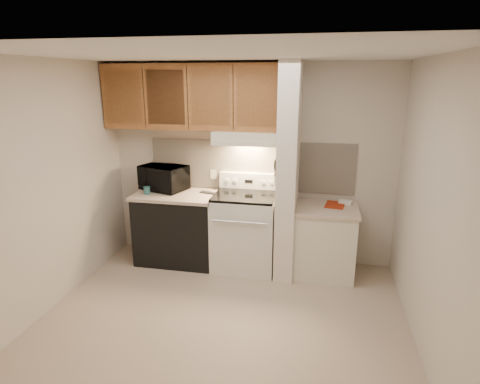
# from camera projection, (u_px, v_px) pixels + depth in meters

# --- Properties ---
(floor) EXTENTS (3.60, 3.60, 0.00)m
(floor) POSITION_uv_depth(u_px,v_px,m) (224.00, 317.00, 4.02)
(floor) COLOR tan
(floor) RESTS_ON ground
(ceiling) EXTENTS (3.60, 3.60, 0.00)m
(ceiling) POSITION_uv_depth(u_px,v_px,m) (220.00, 54.00, 3.33)
(ceiling) COLOR white
(ceiling) RESTS_ON wall_back
(wall_back) EXTENTS (3.60, 2.50, 0.02)m
(wall_back) POSITION_uv_depth(u_px,v_px,m) (250.00, 164.00, 5.09)
(wall_back) COLOR beige
(wall_back) RESTS_ON floor
(wall_left) EXTENTS (0.02, 3.00, 2.50)m
(wall_left) POSITION_uv_depth(u_px,v_px,m) (48.00, 187.00, 4.01)
(wall_left) COLOR beige
(wall_left) RESTS_ON floor
(wall_right) EXTENTS (0.02, 3.00, 2.50)m
(wall_right) POSITION_uv_depth(u_px,v_px,m) (432.00, 210.00, 3.33)
(wall_right) COLOR beige
(wall_right) RESTS_ON floor
(backsplash) EXTENTS (2.60, 0.02, 0.63)m
(backsplash) POSITION_uv_depth(u_px,v_px,m) (250.00, 166.00, 5.08)
(backsplash) COLOR beige
(backsplash) RESTS_ON wall_back
(range_body) EXTENTS (0.76, 0.65, 0.92)m
(range_body) POSITION_uv_depth(u_px,v_px,m) (245.00, 232.00, 4.98)
(range_body) COLOR silver
(range_body) RESTS_ON floor
(oven_window) EXTENTS (0.50, 0.01, 0.30)m
(oven_window) POSITION_uv_depth(u_px,v_px,m) (240.00, 239.00, 4.67)
(oven_window) COLOR black
(oven_window) RESTS_ON range_body
(oven_handle) EXTENTS (0.65, 0.02, 0.02)m
(oven_handle) POSITION_uv_depth(u_px,v_px,m) (239.00, 222.00, 4.57)
(oven_handle) COLOR silver
(oven_handle) RESTS_ON range_body
(cooktop) EXTENTS (0.74, 0.64, 0.03)m
(cooktop) POSITION_uv_depth(u_px,v_px,m) (245.00, 196.00, 4.85)
(cooktop) COLOR black
(cooktop) RESTS_ON range_body
(range_backguard) EXTENTS (0.76, 0.08, 0.20)m
(range_backguard) POSITION_uv_depth(u_px,v_px,m) (249.00, 181.00, 5.09)
(range_backguard) COLOR silver
(range_backguard) RESTS_ON range_body
(range_display) EXTENTS (0.10, 0.01, 0.04)m
(range_display) POSITION_uv_depth(u_px,v_px,m) (249.00, 181.00, 5.05)
(range_display) COLOR black
(range_display) RESTS_ON range_backguard
(range_knob_left_outer) EXTENTS (0.05, 0.02, 0.05)m
(range_knob_left_outer) POSITION_uv_depth(u_px,v_px,m) (227.00, 180.00, 5.10)
(range_knob_left_outer) COLOR silver
(range_knob_left_outer) RESTS_ON range_backguard
(range_knob_left_inner) EXTENTS (0.05, 0.02, 0.05)m
(range_knob_left_inner) POSITION_uv_depth(u_px,v_px,m) (235.00, 181.00, 5.08)
(range_knob_left_inner) COLOR silver
(range_knob_left_inner) RESTS_ON range_backguard
(range_knob_right_inner) EXTENTS (0.05, 0.02, 0.05)m
(range_knob_right_inner) POSITION_uv_depth(u_px,v_px,m) (263.00, 182.00, 5.01)
(range_knob_right_inner) COLOR silver
(range_knob_right_inner) RESTS_ON range_backguard
(range_knob_right_outer) EXTENTS (0.05, 0.02, 0.05)m
(range_knob_right_outer) POSITION_uv_depth(u_px,v_px,m) (271.00, 183.00, 4.99)
(range_knob_right_outer) COLOR silver
(range_knob_right_outer) RESTS_ON range_backguard
(dishwasher_front) EXTENTS (1.00, 0.63, 0.87)m
(dishwasher_front) POSITION_uv_depth(u_px,v_px,m) (178.00, 229.00, 5.16)
(dishwasher_front) COLOR black
(dishwasher_front) RESTS_ON floor
(left_countertop) EXTENTS (1.04, 0.67, 0.04)m
(left_countertop) POSITION_uv_depth(u_px,v_px,m) (177.00, 195.00, 5.04)
(left_countertop) COLOR #C7AE97
(left_countertop) RESTS_ON dishwasher_front
(spoon_rest) EXTENTS (0.24, 0.13, 0.02)m
(spoon_rest) POSITION_uv_depth(u_px,v_px,m) (209.00, 193.00, 5.03)
(spoon_rest) COLOR black
(spoon_rest) RESTS_ON left_countertop
(teal_jar) EXTENTS (0.11, 0.11, 0.09)m
(teal_jar) POSITION_uv_depth(u_px,v_px,m) (147.00, 190.00, 4.99)
(teal_jar) COLOR #28615F
(teal_jar) RESTS_ON left_countertop
(outlet) EXTENTS (0.08, 0.01, 0.12)m
(outlet) POSITION_uv_depth(u_px,v_px,m) (213.00, 174.00, 5.20)
(outlet) COLOR beige
(outlet) RESTS_ON backsplash
(microwave) EXTENTS (0.66, 0.55, 0.32)m
(microwave) POSITION_uv_depth(u_px,v_px,m) (164.00, 178.00, 5.16)
(microwave) COLOR black
(microwave) RESTS_ON left_countertop
(partition_pillar) EXTENTS (0.22, 0.70, 2.50)m
(partition_pillar) POSITION_uv_depth(u_px,v_px,m) (288.00, 172.00, 4.66)
(partition_pillar) COLOR silver
(partition_pillar) RESTS_ON floor
(pillar_trim) EXTENTS (0.01, 0.70, 0.04)m
(pillar_trim) POSITION_uv_depth(u_px,v_px,m) (278.00, 168.00, 4.67)
(pillar_trim) COLOR #9B5F31
(pillar_trim) RESTS_ON partition_pillar
(knife_strip) EXTENTS (0.02, 0.42, 0.04)m
(knife_strip) POSITION_uv_depth(u_px,v_px,m) (277.00, 167.00, 4.62)
(knife_strip) COLOR black
(knife_strip) RESTS_ON partition_pillar
(knife_blade_a) EXTENTS (0.01, 0.03, 0.16)m
(knife_blade_a) POSITION_uv_depth(u_px,v_px,m) (274.00, 179.00, 4.49)
(knife_blade_a) COLOR silver
(knife_blade_a) RESTS_ON knife_strip
(knife_handle_a) EXTENTS (0.02, 0.02, 0.10)m
(knife_handle_a) POSITION_uv_depth(u_px,v_px,m) (275.00, 165.00, 4.46)
(knife_handle_a) COLOR black
(knife_handle_a) RESTS_ON knife_strip
(knife_blade_b) EXTENTS (0.01, 0.04, 0.18)m
(knife_blade_b) POSITION_uv_depth(u_px,v_px,m) (275.00, 177.00, 4.59)
(knife_blade_b) COLOR silver
(knife_blade_b) RESTS_ON knife_strip
(knife_handle_b) EXTENTS (0.02, 0.02, 0.10)m
(knife_handle_b) POSITION_uv_depth(u_px,v_px,m) (276.00, 164.00, 4.52)
(knife_handle_b) COLOR black
(knife_handle_b) RESTS_ON knife_strip
(knife_blade_c) EXTENTS (0.01, 0.04, 0.20)m
(knife_blade_c) POSITION_uv_depth(u_px,v_px,m) (276.00, 177.00, 4.65)
(knife_blade_c) COLOR silver
(knife_blade_c) RESTS_ON knife_strip
(knife_handle_c) EXTENTS (0.02, 0.02, 0.10)m
(knife_handle_c) POSITION_uv_depth(u_px,v_px,m) (276.00, 163.00, 4.60)
(knife_handle_c) COLOR black
(knife_handle_c) RESTS_ON knife_strip
(knife_blade_d) EXTENTS (0.01, 0.04, 0.16)m
(knife_blade_d) POSITION_uv_depth(u_px,v_px,m) (277.00, 173.00, 4.73)
(knife_blade_d) COLOR silver
(knife_blade_d) RESTS_ON knife_strip
(knife_handle_d) EXTENTS (0.02, 0.02, 0.10)m
(knife_handle_d) POSITION_uv_depth(u_px,v_px,m) (277.00, 161.00, 4.68)
(knife_handle_d) COLOR black
(knife_handle_d) RESTS_ON knife_strip
(knife_blade_e) EXTENTS (0.01, 0.04, 0.18)m
(knife_blade_e) POSITION_uv_depth(u_px,v_px,m) (278.00, 173.00, 4.80)
(knife_blade_e) COLOR silver
(knife_blade_e) RESTS_ON knife_strip
(knife_handle_e) EXTENTS (0.02, 0.02, 0.10)m
(knife_handle_e) POSITION_uv_depth(u_px,v_px,m) (278.00, 160.00, 4.77)
(knife_handle_e) COLOR black
(knife_handle_e) RESTS_ON knife_strip
(oven_mitt) EXTENTS (0.03, 0.09, 0.23)m
(oven_mitt) POSITION_uv_depth(u_px,v_px,m) (278.00, 174.00, 4.87)
(oven_mitt) COLOR slate
(oven_mitt) RESTS_ON partition_pillar
(right_cab_base) EXTENTS (0.70, 0.60, 0.81)m
(right_cab_base) POSITION_uv_depth(u_px,v_px,m) (324.00, 242.00, 4.81)
(right_cab_base) COLOR beige
(right_cab_base) RESTS_ON floor
(right_countertop) EXTENTS (0.74, 0.64, 0.04)m
(right_countertop) POSITION_uv_depth(u_px,v_px,m) (326.00, 209.00, 4.69)
(right_countertop) COLOR #C7AE97
(right_countertop) RESTS_ON right_cab_base
(red_folder) EXTENTS (0.26, 0.32, 0.01)m
(red_folder) POSITION_uv_depth(u_px,v_px,m) (335.00, 205.00, 4.76)
(red_folder) COLOR #9E260D
(red_folder) RESTS_ON right_countertop
(white_box) EXTENTS (0.17, 0.13, 0.04)m
(white_box) POSITION_uv_depth(u_px,v_px,m) (345.00, 202.00, 4.81)
(white_box) COLOR white
(white_box) RESTS_ON right_countertop
(range_hood) EXTENTS (0.78, 0.44, 0.15)m
(range_hood) POSITION_uv_depth(u_px,v_px,m) (247.00, 137.00, 4.78)
(range_hood) COLOR beige
(range_hood) RESTS_ON upper_cabinets
(hood_lip) EXTENTS (0.78, 0.04, 0.06)m
(hood_lip) POSITION_uv_depth(u_px,v_px,m) (244.00, 144.00, 4.59)
(hood_lip) COLOR beige
(hood_lip) RESTS_ON range_hood
(upper_cabinets) EXTENTS (2.18, 0.33, 0.77)m
(upper_cabinets) POSITION_uv_depth(u_px,v_px,m) (192.00, 97.00, 4.82)
(upper_cabinets) COLOR #9B5F31
(upper_cabinets) RESTS_ON wall_back
(cab_door_a) EXTENTS (0.46, 0.01, 0.63)m
(cab_door_a) POSITION_uv_depth(u_px,v_px,m) (123.00, 97.00, 4.83)
(cab_door_a) COLOR #9B5F31
(cab_door_a) RESTS_ON upper_cabinets
(cab_gap_a) EXTENTS (0.01, 0.01, 0.73)m
(cab_gap_a) POSITION_uv_depth(u_px,v_px,m) (144.00, 97.00, 4.77)
(cab_gap_a) COLOR black
(cab_gap_a) RESTS_ON upper_cabinets
(cab_door_b) EXTENTS (0.46, 0.01, 0.63)m
(cab_door_b) POSITION_uv_depth(u_px,v_px,m) (166.00, 97.00, 4.72)
(cab_door_b) COLOR #9B5F31
(cab_door_b) RESTS_ON upper_cabinets
(cab_gap_b) EXTENTS (0.01, 0.01, 0.73)m
(cab_gap_b) POSITION_uv_depth(u_px,v_px,m) (188.00, 98.00, 4.67)
(cab_gap_b) COLOR black
(cab_gap_b) RESTS_ON upper_cabinets
(cab_door_c) EXTENTS (0.46, 0.01, 0.63)m
(cab_door_c) POSITION_uv_depth(u_px,v_px,m) (210.00, 98.00, 4.62)
(cab_door_c) COLOR #9B5F31
(cab_door_c) RESTS_ON upper_cabinets
(cab_gap_c) EXTENTS (0.01, 0.01, 0.73)m
(cab_gap_c) POSITION_uv_depth(u_px,v_px,m) (233.00, 98.00, 4.57)
(cab_gap_c) COLOR black
(cab_gap_c) RESTS_ON upper_cabinets
(cab_door_d) EXTENTS (0.46, 0.01, 0.63)m
(cab_door_d) POSITION_uv_depth(u_px,v_px,m) (257.00, 98.00, 4.52)
(cab_door_d) COLOR #9B5F31
(cab_door_d) RESTS_ON upper_cabinets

